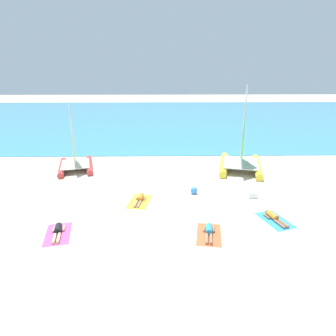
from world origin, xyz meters
The scene contains 14 objects.
ground_plane centered at (0.00, 10.00, 0.00)m, with size 120.00×120.00×0.00m, color beige.
ocean_water centered at (0.00, 31.59, 0.03)m, with size 120.00×40.00×0.05m, color teal.
sailboat_red centered at (-6.82, 8.39, 0.73)m, with size 3.27×4.22×4.87m.
sailboat_yellow centered at (5.43, 8.15, 0.90)m, with size 3.97×5.21×6.06m.
towel_leftmost centered at (-5.13, -0.35, 0.01)m, with size 1.10×1.90×0.01m, color #D84C99.
sunbather_leftmost centered at (-5.14, -0.28, 0.13)m, with size 0.72×1.56×0.30m.
towel_center_left centered at (-1.66, 2.92, 0.01)m, with size 1.10×1.90×0.01m, color yellow.
sunbather_center_left centered at (-1.65, 2.99, 0.13)m, with size 0.66×1.57×0.30m.
towel_center_right centered at (1.76, -0.51, 0.01)m, with size 1.10×1.90×0.01m, color #EA5933.
sunbather_center_right centered at (1.77, -0.44, 0.13)m, with size 0.64×1.57×0.30m.
towel_rightmost centered at (5.24, 0.70, 0.01)m, with size 1.10×1.90×0.01m, color #338CD8.
sunbather_rightmost centered at (5.22, 0.77, 0.13)m, with size 0.84×1.54×0.30m.
beach_ball centered at (1.54, 3.93, 0.21)m, with size 0.42×0.42×0.42m, color #337FE5.
cooler_box centered at (4.90, 3.33, 0.18)m, with size 0.50×0.36×0.36m, color white.
Camera 1 is at (-0.29, -11.61, 7.17)m, focal length 30.29 mm.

